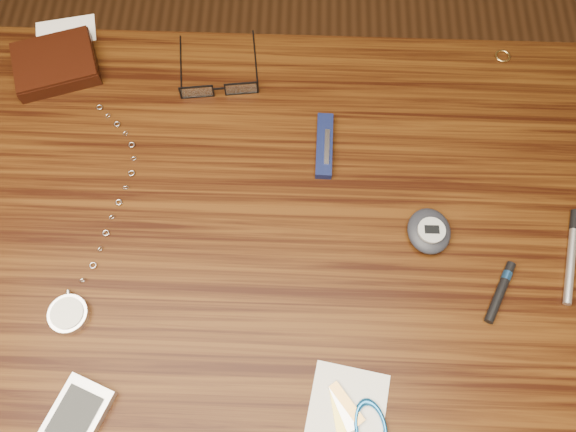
% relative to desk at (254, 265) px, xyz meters
% --- Properties ---
extents(ground, '(3.80, 3.80, 0.00)m').
position_rel_desk_xyz_m(ground, '(0.00, 0.00, -0.65)').
color(ground, '#472814').
rests_on(ground, ground).
extents(desk, '(1.00, 0.70, 0.75)m').
position_rel_desk_xyz_m(desk, '(0.00, 0.00, 0.00)').
color(desk, '#351B08').
rests_on(desk, ground).
extents(wallet_and_card, '(0.15, 0.18, 0.03)m').
position_rel_desk_xyz_m(wallet_and_card, '(-0.31, 0.27, 0.11)').
color(wallet_and_card, black).
rests_on(wallet_and_card, desk).
extents(eyeglasses, '(0.13, 0.13, 0.03)m').
position_rel_desk_xyz_m(eyeglasses, '(-0.06, 0.24, 0.11)').
color(eyeglasses, black).
rests_on(eyeglasses, desk).
extents(gold_ring, '(0.03, 0.03, 0.00)m').
position_rel_desk_xyz_m(gold_ring, '(0.37, 0.32, 0.10)').
color(gold_ring, tan).
rests_on(gold_ring, desk).
extents(pocket_watch, '(0.08, 0.34, 0.02)m').
position_rel_desk_xyz_m(pocket_watch, '(-0.22, -0.10, 0.11)').
color(pocket_watch, silver).
rests_on(pocket_watch, desk).
extents(pda_phone, '(0.09, 0.12, 0.02)m').
position_rel_desk_xyz_m(pda_phone, '(-0.19, -0.24, 0.11)').
color(pda_phone, '#BCBCC1').
rests_on(pda_phone, desk).
extents(pedometer, '(0.06, 0.07, 0.03)m').
position_rel_desk_xyz_m(pedometer, '(0.24, 0.02, 0.11)').
color(pedometer, black).
rests_on(pedometer, desk).
extents(notepad_keys, '(0.11, 0.11, 0.01)m').
position_rel_desk_xyz_m(notepad_keys, '(0.14, -0.22, 0.11)').
color(notepad_keys, silver).
rests_on(notepad_keys, desk).
extents(pocket_knife, '(0.02, 0.10, 0.01)m').
position_rel_desk_xyz_m(pocket_knife, '(0.10, 0.15, 0.11)').
color(pocket_knife, '#0F143B').
rests_on(pocket_knife, desk).
extents(silver_pen, '(0.04, 0.13, 0.01)m').
position_rel_desk_xyz_m(silver_pen, '(0.42, 0.00, 0.11)').
color(silver_pen, silver).
rests_on(silver_pen, desk).
extents(black_blue_pen, '(0.05, 0.08, 0.01)m').
position_rel_desk_xyz_m(black_blue_pen, '(0.32, -0.06, 0.11)').
color(black_blue_pen, black).
rests_on(black_blue_pen, desk).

